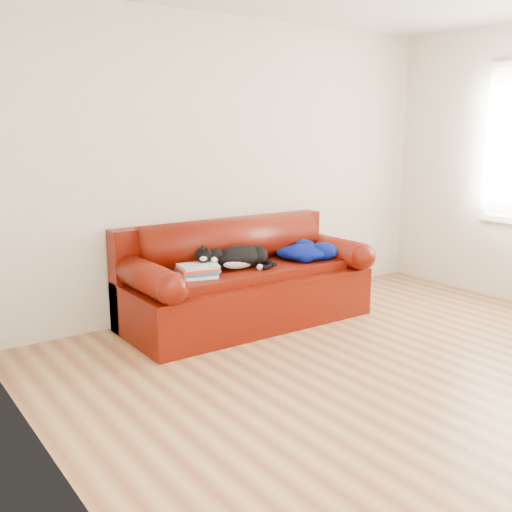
{
  "coord_description": "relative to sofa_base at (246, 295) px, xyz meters",
  "views": [
    {
      "loc": [
        -2.99,
        -2.6,
        1.64
      ],
      "look_at": [
        -0.21,
        1.35,
        0.61
      ],
      "focal_mm": 42.0,
      "sensor_mm": 36.0,
      "label": 1
    }
  ],
  "objects": [
    {
      "name": "ground",
      "position": [
        0.21,
        -1.49,
        -0.24
      ],
      "size": [
        4.5,
        4.5,
        0.0
      ],
      "primitive_type": "plane",
      "color": "brown",
      "rests_on": "ground"
    },
    {
      "name": "room_shell",
      "position": [
        0.34,
        -1.48,
        1.43
      ],
      "size": [
        4.52,
        4.02,
        2.61
      ],
      "color": "beige",
      "rests_on": "ground"
    },
    {
      "name": "sofa_base",
      "position": [
        0.0,
        0.0,
        0.0
      ],
      "size": [
        2.1,
        0.9,
        0.5
      ],
      "color": "#421002",
      "rests_on": "ground"
    },
    {
      "name": "sofa_back",
      "position": [
        -0.0,
        0.24,
        0.3
      ],
      "size": [
        2.1,
        1.01,
        0.88
      ],
      "color": "#421002",
      "rests_on": "ground"
    },
    {
      "name": "book_stack",
      "position": [
        -0.54,
        -0.1,
        0.31
      ],
      "size": [
        0.36,
        0.32,
        0.1
      ],
      "rotation": [
        0.0,
        0.0,
        -0.22
      ],
      "color": "white",
      "rests_on": "sofa_base"
    },
    {
      "name": "cat",
      "position": [
        -0.1,
        -0.06,
        0.36
      ],
      "size": [
        0.64,
        0.39,
        0.24
      ],
      "rotation": [
        0.0,
        0.0,
        -0.31
      ],
      "color": "black",
      "rests_on": "sofa_base"
    },
    {
      "name": "blanket",
      "position": [
        0.59,
        -0.09,
        0.33
      ],
      "size": [
        0.55,
        0.53,
        0.16
      ],
      "rotation": [
        0.0,
        0.0,
        -0.3
      ],
      "color": "#020F4C",
      "rests_on": "sofa_base"
    }
  ]
}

